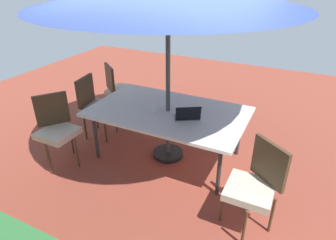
% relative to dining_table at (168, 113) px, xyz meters
% --- Properties ---
extents(ground_plane, '(10.00, 10.00, 0.02)m').
position_rel_dining_table_xyz_m(ground_plane, '(0.00, 0.00, -0.70)').
color(ground_plane, brown).
extents(dining_table, '(2.10, 1.26, 0.73)m').
position_rel_dining_table_xyz_m(dining_table, '(0.00, 0.00, 0.00)').
color(dining_table, white).
rests_on(dining_table, ground_plane).
extents(chair_northeast, '(0.58, 0.58, 0.98)m').
position_rel_dining_table_xyz_m(chair_northeast, '(1.30, 0.79, -0.14)').
color(chair_northeast, beige).
rests_on(chair_northeast, ground_plane).
extents(chair_northwest, '(0.58, 0.58, 0.98)m').
position_rel_dining_table_xyz_m(chair_northwest, '(-1.35, 0.78, -0.14)').
color(chair_northwest, beige).
rests_on(chair_northwest, ground_plane).
extents(chair_southeast, '(0.58, 0.58, 0.98)m').
position_rel_dining_table_xyz_m(chair_southeast, '(1.35, -0.78, -0.14)').
color(chair_southeast, beige).
rests_on(chair_southeast, ground_plane).
extents(chair_east, '(0.49, 0.48, 0.98)m').
position_rel_dining_table_xyz_m(chair_east, '(1.30, -0.04, -0.14)').
color(chair_east, beige).
rests_on(chair_east, ground_plane).
extents(laptop, '(0.40, 0.38, 0.21)m').
position_rel_dining_table_xyz_m(laptop, '(-0.34, 0.13, 0.09)').
color(laptop, gray).
rests_on(laptop, dining_table).
extents(cup, '(0.06, 0.06, 0.08)m').
position_rel_dining_table_xyz_m(cup, '(0.16, 0.12, 0.08)').
color(cup, white).
rests_on(cup, dining_table).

